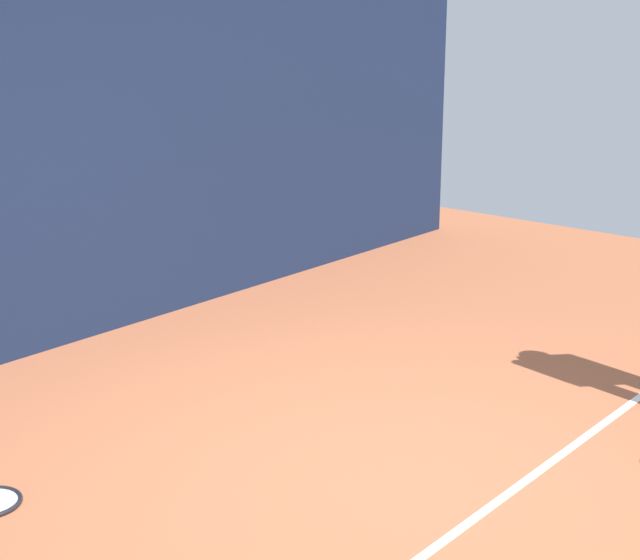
% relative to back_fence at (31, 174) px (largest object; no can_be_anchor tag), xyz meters
% --- Properties ---
extents(ground_plane, '(12.00, 12.00, 0.00)m').
position_rel_back_fence_xyz_m(ground_plane, '(0.00, -3.00, -1.27)').
color(ground_plane, '#9E5638').
extents(back_fence, '(10.00, 0.10, 2.53)m').
position_rel_back_fence_xyz_m(back_fence, '(0.00, 0.00, 0.00)').
color(back_fence, '#141E38').
rests_on(back_fence, ground).
extents(court_line, '(9.00, 0.05, 0.00)m').
position_rel_back_fence_xyz_m(court_line, '(0.00, -3.63, -1.26)').
color(court_line, white).
rests_on(court_line, ground).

